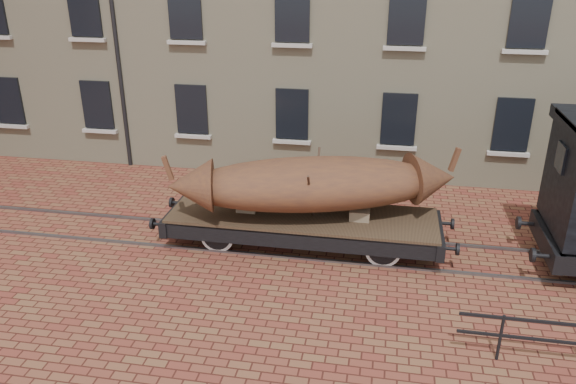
# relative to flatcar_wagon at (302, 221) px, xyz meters

# --- Properties ---
(ground) EXTENTS (90.00, 90.00, 0.00)m
(ground) POSITION_rel_flatcar_wagon_xyz_m (1.36, -0.00, -0.73)
(ground) COLOR maroon
(rail_track) EXTENTS (30.00, 1.52, 0.06)m
(rail_track) POSITION_rel_flatcar_wagon_xyz_m (1.36, -0.00, -0.70)
(rail_track) COLOR #59595E
(rail_track) RESTS_ON ground
(flatcar_wagon) EXTENTS (7.79, 2.11, 1.18)m
(flatcar_wagon) POSITION_rel_flatcar_wagon_xyz_m (0.00, 0.00, 0.00)
(flatcar_wagon) COLOR #493523
(flatcar_wagon) RESTS_ON ground
(iron_boat) EXTENTS (7.36, 3.65, 1.74)m
(iron_boat) POSITION_rel_flatcar_wagon_xyz_m (0.28, -0.00, 1.07)
(iron_boat) COLOR brown
(iron_boat) RESTS_ON flatcar_wagon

